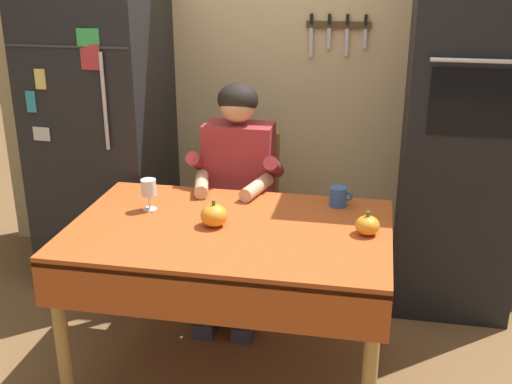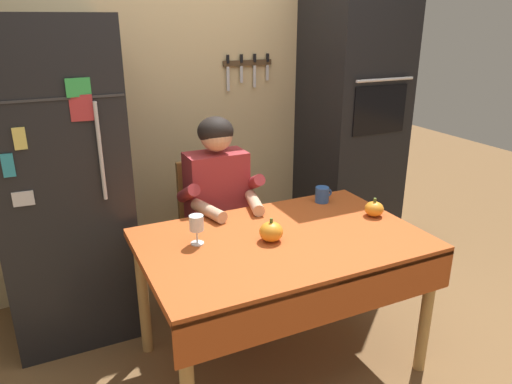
{
  "view_description": "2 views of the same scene",
  "coord_description": "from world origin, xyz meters",
  "px_view_note": "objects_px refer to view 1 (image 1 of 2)",
  "views": [
    {
      "loc": [
        0.6,
        -2.41,
        1.87
      ],
      "look_at": [
        0.1,
        0.18,
        0.88
      ],
      "focal_mm": 45.13,
      "sensor_mm": 36.0,
      "label": 1
    },
    {
      "loc": [
        -1.05,
        -1.8,
        1.78
      ],
      "look_at": [
        -0.09,
        0.21,
        0.96
      ],
      "focal_mm": 33.56,
      "sensor_mm": 36.0,
      "label": 2
    }
  ],
  "objects_px": {
    "coffee_mug": "(339,197)",
    "pumpkin_large": "(367,225)",
    "refrigerator": "(103,130)",
    "wine_glass": "(149,189)",
    "chair_behind_person": "(244,208)",
    "seated_person": "(236,181)",
    "pumpkin_medium": "(214,215)",
    "wall_oven": "(465,119)",
    "dining_table": "(229,246)"
  },
  "relations": [
    {
      "from": "pumpkin_large",
      "to": "pumpkin_medium",
      "type": "height_order",
      "value": "pumpkin_medium"
    },
    {
      "from": "coffee_mug",
      "to": "pumpkin_large",
      "type": "distance_m",
      "value": 0.34
    },
    {
      "from": "dining_table",
      "to": "pumpkin_large",
      "type": "relative_size",
      "value": 13.39
    },
    {
      "from": "wine_glass",
      "to": "pumpkin_medium",
      "type": "distance_m",
      "value": 0.37
    },
    {
      "from": "dining_table",
      "to": "wine_glass",
      "type": "bearing_deg",
      "value": 161.12
    },
    {
      "from": "chair_behind_person",
      "to": "pumpkin_medium",
      "type": "bearing_deg",
      "value": -87.66
    },
    {
      "from": "refrigerator",
      "to": "wine_glass",
      "type": "height_order",
      "value": "refrigerator"
    },
    {
      "from": "wine_glass",
      "to": "pumpkin_medium",
      "type": "bearing_deg",
      "value": -20.16
    },
    {
      "from": "coffee_mug",
      "to": "pumpkin_large",
      "type": "relative_size",
      "value": 1.04
    },
    {
      "from": "coffee_mug",
      "to": "pumpkin_large",
      "type": "height_order",
      "value": "pumpkin_large"
    },
    {
      "from": "dining_table",
      "to": "wall_oven",
      "type": "bearing_deg",
      "value": 41.31
    },
    {
      "from": "chair_behind_person",
      "to": "pumpkin_large",
      "type": "xyz_separation_m",
      "value": [
        0.69,
        -0.74,
        0.27
      ]
    },
    {
      "from": "chair_behind_person",
      "to": "refrigerator",
      "type": "bearing_deg",
      "value": 173.93
    },
    {
      "from": "seated_person",
      "to": "pumpkin_medium",
      "type": "relative_size",
      "value": 10.39
    },
    {
      "from": "chair_behind_person",
      "to": "pumpkin_medium",
      "type": "xyz_separation_m",
      "value": [
        0.03,
        -0.78,
        0.28
      ]
    },
    {
      "from": "seated_person",
      "to": "wine_glass",
      "type": "xyz_separation_m",
      "value": [
        -0.31,
        -0.46,
        0.11
      ]
    },
    {
      "from": "chair_behind_person",
      "to": "seated_person",
      "type": "relative_size",
      "value": 0.75
    },
    {
      "from": "chair_behind_person",
      "to": "coffee_mug",
      "type": "xyz_separation_m",
      "value": [
        0.55,
        -0.44,
        0.28
      ]
    },
    {
      "from": "coffee_mug",
      "to": "wine_glass",
      "type": "bearing_deg",
      "value": -165.96
    },
    {
      "from": "wall_oven",
      "to": "dining_table",
      "type": "xyz_separation_m",
      "value": [
        -1.05,
        -0.92,
        -0.39
      ]
    },
    {
      "from": "wall_oven",
      "to": "coffee_mug",
      "type": "xyz_separation_m",
      "value": [
        -0.6,
        -0.57,
        -0.26
      ]
    },
    {
      "from": "wall_oven",
      "to": "chair_behind_person",
      "type": "relative_size",
      "value": 2.26
    },
    {
      "from": "dining_table",
      "to": "pumpkin_large",
      "type": "distance_m",
      "value": 0.61
    },
    {
      "from": "chair_behind_person",
      "to": "wall_oven",
      "type": "bearing_deg",
      "value": 6.46
    },
    {
      "from": "wall_oven",
      "to": "refrigerator",
      "type": "bearing_deg",
      "value": -178.86
    },
    {
      "from": "wine_glass",
      "to": "pumpkin_medium",
      "type": "height_order",
      "value": "wine_glass"
    },
    {
      "from": "chair_behind_person",
      "to": "seated_person",
      "type": "xyz_separation_m",
      "value": [
        0.0,
        -0.19,
        0.23
      ]
    },
    {
      "from": "refrigerator",
      "to": "coffee_mug",
      "type": "relative_size",
      "value": 16.49
    },
    {
      "from": "coffee_mug",
      "to": "pumpkin_large",
      "type": "xyz_separation_m",
      "value": [
        0.14,
        -0.3,
        -0.0
      ]
    },
    {
      "from": "wall_oven",
      "to": "pumpkin_medium",
      "type": "height_order",
      "value": "wall_oven"
    },
    {
      "from": "seated_person",
      "to": "pumpkin_large",
      "type": "height_order",
      "value": "seated_person"
    },
    {
      "from": "dining_table",
      "to": "seated_person",
      "type": "relative_size",
      "value": 1.12
    },
    {
      "from": "pumpkin_large",
      "to": "refrigerator",
      "type": "bearing_deg",
      "value": 151.61
    },
    {
      "from": "refrigerator",
      "to": "dining_table",
      "type": "bearing_deg",
      "value": -42.91
    },
    {
      "from": "chair_behind_person",
      "to": "coffee_mug",
      "type": "relative_size",
      "value": 8.52
    },
    {
      "from": "dining_table",
      "to": "pumpkin_medium",
      "type": "bearing_deg",
      "value": 167.83
    },
    {
      "from": "wall_oven",
      "to": "pumpkin_medium",
      "type": "distance_m",
      "value": 1.46
    },
    {
      "from": "wall_oven",
      "to": "wine_glass",
      "type": "relative_size",
      "value": 14.13
    },
    {
      "from": "refrigerator",
      "to": "wall_oven",
      "type": "xyz_separation_m",
      "value": [
        2.0,
        0.04,
        0.15
      ]
    },
    {
      "from": "seated_person",
      "to": "coffee_mug",
      "type": "height_order",
      "value": "seated_person"
    },
    {
      "from": "seated_person",
      "to": "refrigerator",
      "type": "bearing_deg",
      "value": 161.82
    },
    {
      "from": "dining_table",
      "to": "coffee_mug",
      "type": "xyz_separation_m",
      "value": [
        0.45,
        0.35,
        0.13
      ]
    },
    {
      "from": "seated_person",
      "to": "pumpkin_medium",
      "type": "xyz_separation_m",
      "value": [
        0.03,
        -0.59,
        0.05
      ]
    },
    {
      "from": "coffee_mug",
      "to": "wall_oven",
      "type": "bearing_deg",
      "value": 43.47
    },
    {
      "from": "refrigerator",
      "to": "seated_person",
      "type": "xyz_separation_m",
      "value": [
        0.85,
        -0.28,
        -0.16
      ]
    },
    {
      "from": "refrigerator",
      "to": "chair_behind_person",
      "type": "height_order",
      "value": "refrigerator"
    },
    {
      "from": "wall_oven",
      "to": "chair_behind_person",
      "type": "bearing_deg",
      "value": -173.54
    },
    {
      "from": "chair_behind_person",
      "to": "pumpkin_large",
      "type": "relative_size",
      "value": 8.89
    },
    {
      "from": "wall_oven",
      "to": "coffee_mug",
      "type": "relative_size",
      "value": 19.23
    },
    {
      "from": "chair_behind_person",
      "to": "seated_person",
      "type": "height_order",
      "value": "seated_person"
    }
  ]
}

